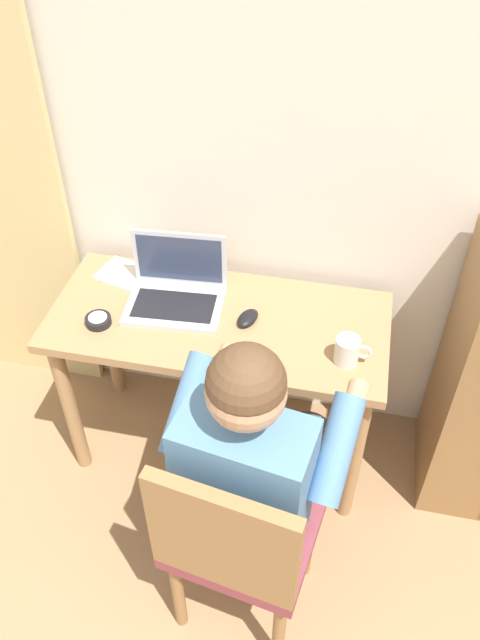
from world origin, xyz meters
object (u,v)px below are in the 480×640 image
desk (219,342)px  notebook_pad (127,275)px  person_seated (259,453)px  computer_mouse (248,318)px  coffee_mug (348,351)px  laptop (177,289)px  chair (237,539)px  desk_clock (98,320)px

desk → notebook_pad: bearing=158.1°
person_seated → computer_mouse: (-0.14, 0.51, 0.06)m
coffee_mug → computer_mouse: bearing=161.2°
notebook_pad → desk: bearing=-6.5°
computer_mouse → notebook_pad: (-0.50, 0.15, -0.01)m
laptop → notebook_pad: bearing=157.5°
desk → laptop: size_ratio=3.34×
chair → person_seated: bearing=82.1°
desk → desk_clock: 0.44m
desk_clock → notebook_pad: (0.01, 0.27, -0.01)m
desk → chair: chair is taller
laptop → chair: bearing=-62.9°
computer_mouse → coffee_mug: coffee_mug is taller
computer_mouse → notebook_pad: 0.52m
person_seated → desk_clock: bearing=148.7°
person_seated → laptop: (-0.41, 0.57, 0.09)m
computer_mouse → desk_clock: computer_mouse is taller
chair → laptop: (-0.38, 0.75, 0.27)m
notebook_pad → computer_mouse: bearing=-1.6°
chair → desk_clock: bearing=137.1°
chair → computer_mouse: bearing=99.1°
desk → computer_mouse: bearing=2.7°
person_seated → chair: bearing=-97.9°
desk_clock → notebook_pad: desk_clock is taller
laptop → computer_mouse: size_ratio=3.57×
desk_clock → notebook_pad: size_ratio=0.43×
laptop → desk_clock: (-0.23, -0.18, -0.04)m
notebook_pad → coffee_mug: coffee_mug is taller
desk → chair: bearing=-72.5°
computer_mouse → notebook_pad: bearing=-177.6°
chair → computer_mouse: (-0.11, 0.69, 0.24)m
desk → notebook_pad: size_ratio=5.68×
person_seated → notebook_pad: 0.92m
person_seated → notebook_pad: size_ratio=5.78×
laptop → desk: bearing=-21.0°
chair → coffee_mug: 0.68m
chair → desk_clock: chair is taller
laptop → notebook_pad: size_ratio=1.70×
chair → coffee_mug: (0.24, 0.57, 0.27)m
chair → notebook_pad: bearing=125.8°
desk → person_seated: person_seated is taller
chair → desk_clock: (-0.62, 0.57, 0.24)m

